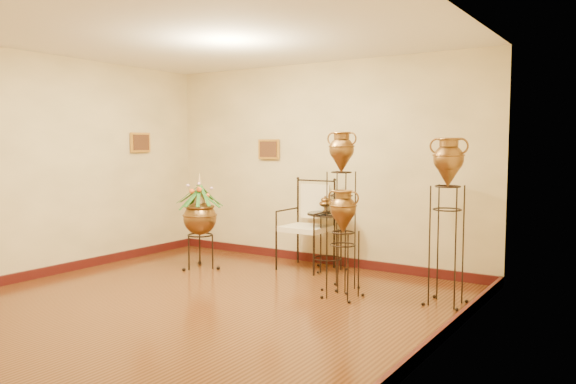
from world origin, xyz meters
The scene contains 8 objects.
ground centered at (0.00, 0.00, 0.00)m, with size 5.00×5.00×0.00m, color brown.
room_shell centered at (-0.01, 0.01, 1.73)m, with size 5.02×5.02×2.81m.
amphora_tall centered at (0.96, 1.33, 0.94)m, with size 0.41×0.41×1.83m.
amphora_mid centered at (2.15, 1.41, 0.89)m, with size 0.52×0.52×1.76m.
amphora_short centered at (1.13, 1.05, 0.60)m, with size 0.47×0.47×1.20m.
planter_urn centered at (-1.16, 1.29, 0.74)m, with size 0.73×0.73×1.32m.
armchair centered at (0.05, 2.04, 0.60)m, with size 0.67×0.63×1.20m.
side_table centered at (0.33, 2.14, 0.40)m, with size 0.55×0.55×0.97m.
Camera 1 is at (3.93, -4.31, 1.67)m, focal length 35.00 mm.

